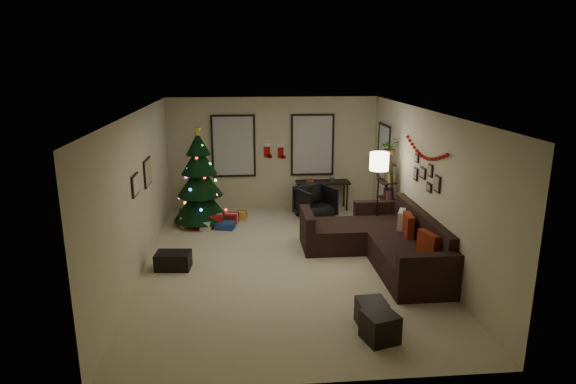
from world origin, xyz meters
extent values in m
plane|color=#C4BB94|center=(0.00, 0.00, 0.00)|extent=(7.00, 7.00, 0.00)
plane|color=white|center=(0.00, 0.00, 2.70)|extent=(7.00, 7.00, 0.00)
plane|color=beige|center=(0.00, 3.50, 1.35)|extent=(5.00, 0.00, 5.00)
plane|color=beige|center=(0.00, -3.50, 1.35)|extent=(5.00, 0.00, 5.00)
plane|color=beige|center=(-2.50, 0.00, 1.35)|extent=(0.00, 7.00, 7.00)
plane|color=beige|center=(2.50, 0.00, 1.35)|extent=(0.00, 7.00, 7.00)
cube|color=#728CB2|center=(-0.95, 3.47, 1.55)|extent=(0.94, 0.02, 1.35)
cube|color=beige|center=(-0.95, 3.47, 1.55)|extent=(0.94, 0.03, 1.35)
cube|color=#728CB2|center=(0.95, 3.47, 1.55)|extent=(0.94, 0.02, 1.35)
cube|color=beige|center=(0.95, 3.47, 1.55)|extent=(0.94, 0.03, 1.35)
cube|color=#728CB2|center=(2.47, 2.55, 1.50)|extent=(0.05, 0.27, 1.17)
cube|color=beige|center=(2.47, 2.55, 1.50)|extent=(0.05, 0.45, 1.17)
cylinder|color=black|center=(-1.68, 2.34, 0.13)|extent=(0.09, 0.09, 0.26)
cone|color=black|center=(-1.68, 2.34, 0.53)|extent=(1.20, 1.20, 0.84)
cone|color=black|center=(-1.68, 2.34, 1.01)|extent=(0.99, 0.99, 0.71)
cone|color=black|center=(-1.68, 2.34, 1.45)|extent=(0.78, 0.78, 0.62)
cone|color=black|center=(-1.68, 2.34, 1.81)|extent=(0.53, 0.53, 0.48)
cylinder|color=maroon|center=(-1.68, 2.34, 0.02)|extent=(0.97, 0.97, 0.04)
cube|color=gold|center=(-1.95, 2.10, 0.12)|extent=(0.30, 0.22, 0.25)
cube|color=maroon|center=(-1.05, 2.35, 0.11)|extent=(0.35, 0.28, 0.22)
cube|color=navy|center=(-1.15, 1.95, 0.07)|extent=(0.40, 0.30, 0.15)
cube|color=silver|center=(-1.55, 1.90, 0.10)|extent=(0.22, 0.22, 0.20)
cube|color=#14591E|center=(-2.05, 2.55, 0.14)|extent=(0.26, 0.26, 0.28)
cube|color=gold|center=(-0.80, 2.65, 0.09)|extent=(0.25, 0.30, 0.18)
cube|color=maroon|center=(-1.35, 2.05, 0.15)|extent=(0.28, 0.25, 0.30)
cube|color=black|center=(2.03, -0.21, 0.24)|extent=(1.01, 2.70, 0.47)
cube|color=black|center=(2.44, -0.21, 0.70)|extent=(0.20, 2.70, 0.46)
cube|color=black|center=(2.03, -1.66, 0.37)|extent=(1.01, 0.20, 0.74)
cube|color=black|center=(2.03, 1.24, 0.37)|extent=(1.01, 0.20, 0.74)
cube|color=black|center=(1.04, 0.64, 0.24)|extent=(0.96, 1.01, 0.47)
cube|color=black|center=(0.48, 0.64, 0.37)|extent=(0.18, 1.01, 0.74)
cube|color=maroon|center=(2.21, -1.07, 0.64)|extent=(0.23, 0.48, 0.46)
cube|color=maroon|center=(2.21, -0.09, 0.64)|extent=(0.18, 0.47, 0.46)
cube|color=beige|center=(2.21, 0.31, 0.63)|extent=(0.26, 0.39, 0.38)
cube|color=black|center=(0.99, -2.30, 0.18)|extent=(0.41, 0.41, 0.37)
cube|color=black|center=(1.00, -2.69, 0.19)|extent=(0.50, 0.50, 0.38)
cube|color=black|center=(1.18, 3.22, 0.67)|extent=(1.29, 0.46, 0.05)
cylinder|color=black|center=(0.62, 3.04, 0.32)|extent=(0.05, 0.05, 0.64)
cylinder|color=black|center=(0.62, 3.40, 0.32)|extent=(0.05, 0.05, 0.64)
cylinder|color=black|center=(1.75, 3.04, 0.32)|extent=(0.05, 0.05, 0.64)
cylinder|color=black|center=(1.75, 3.40, 0.32)|extent=(0.05, 0.05, 0.64)
imported|color=black|center=(0.91, 2.57, 0.37)|extent=(0.92, 0.90, 0.73)
cube|color=black|center=(2.32, 1.28, 0.85)|extent=(0.05, 0.05, 1.70)
cube|color=black|center=(2.32, 1.74, 0.85)|extent=(0.05, 0.05, 1.70)
cube|color=black|center=(2.29, 1.51, 0.33)|extent=(0.30, 0.47, 0.03)
cube|color=black|center=(2.29, 1.51, 0.71)|extent=(0.30, 0.47, 0.03)
cube|color=black|center=(2.29, 1.51, 1.09)|extent=(0.30, 0.47, 0.03)
cube|color=black|center=(2.29, 1.51, 1.47)|extent=(0.30, 0.47, 0.03)
imported|color=#4C4C4C|center=(2.30, 1.58, 1.85)|extent=(0.63, 0.59, 0.56)
cylinder|color=black|center=(1.95, 1.08, 0.02)|extent=(0.31, 0.31, 0.03)
cylinder|color=black|center=(1.95, 1.08, 0.78)|extent=(0.03, 0.03, 1.49)
cylinder|color=white|center=(1.95, 1.08, 1.60)|extent=(0.38, 0.38, 0.35)
cube|color=black|center=(-2.48, 0.79, 1.54)|extent=(0.04, 0.60, 0.50)
cube|color=tan|center=(-2.48, 0.79, 1.54)|extent=(0.01, 0.54, 0.45)
cube|color=black|center=(-2.48, -0.29, 1.57)|extent=(0.04, 0.45, 0.35)
cube|color=beige|center=(-2.48, -0.29, 1.57)|extent=(0.01, 0.41, 0.31)
cube|color=black|center=(2.48, -0.60, 1.55)|extent=(0.03, 0.22, 0.28)
cube|color=black|center=(2.48, -0.25, 1.70)|extent=(0.03, 0.18, 0.22)
cube|color=black|center=(2.48, -0.25, 1.40)|extent=(0.03, 0.20, 0.16)
cube|color=black|center=(2.48, 0.10, 1.58)|extent=(0.03, 0.26, 0.20)
cube|color=black|center=(2.48, 0.45, 1.48)|extent=(0.03, 0.18, 0.24)
cube|color=black|center=(2.48, 0.45, 1.78)|extent=(0.03, 0.16, 0.16)
cube|color=#990F0C|center=(-0.15, 3.48, 1.41)|extent=(0.14, 0.04, 0.30)
cube|color=white|center=(-0.15, 3.48, 1.56)|extent=(0.16, 0.05, 0.08)
cube|color=#990F0C|center=(-0.08, 3.48, 1.28)|extent=(0.10, 0.04, 0.08)
cube|color=#990F0C|center=(0.18, 3.50, 1.39)|extent=(0.14, 0.04, 0.30)
cube|color=white|center=(0.18, 3.50, 1.54)|extent=(0.16, 0.05, 0.08)
cube|color=#990F0C|center=(0.25, 3.50, 1.26)|extent=(0.10, 0.04, 0.08)
cube|color=black|center=(-1.98, -0.11, 0.15)|extent=(0.63, 0.45, 0.30)
camera|label=1|loc=(-0.70, -8.30, 3.53)|focal=30.93mm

